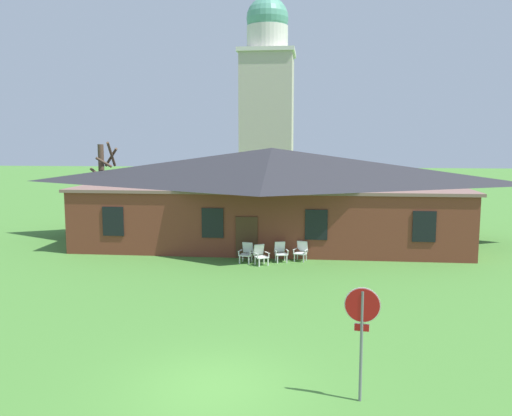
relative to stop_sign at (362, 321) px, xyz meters
The scene contains 9 objects.
ground_plane 3.96m from the stop_sign, behind, with size 200.00×200.00×0.00m, color #477F33.
brick_building 19.46m from the stop_sign, 100.29° to the left, with size 21.43×10.40×5.42m.
dome_tower 39.57m from the stop_sign, 97.95° to the left, with size 5.18×5.18×19.75m.
stop_sign is the anchor object (origin of this frame).
lawn_chair_by_porch 13.98m from the stop_sign, 107.73° to the left, with size 0.72×0.77×0.96m.
lawn_chair_near_door 13.39m from the stop_sign, 105.34° to the left, with size 0.84×0.86×0.96m.
lawn_chair_left_end 13.92m from the stop_sign, 100.86° to the left, with size 0.75×0.80×0.96m.
lawn_chair_middle 14.03m from the stop_sign, 96.62° to the left, with size 0.75×0.80×0.96m.
bare_tree_beside_building 24.67m from the stop_sign, 125.04° to the left, with size 1.64×1.82×5.77m.
Camera 1 is at (2.30, -11.80, 5.92)m, focal length 36.95 mm.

